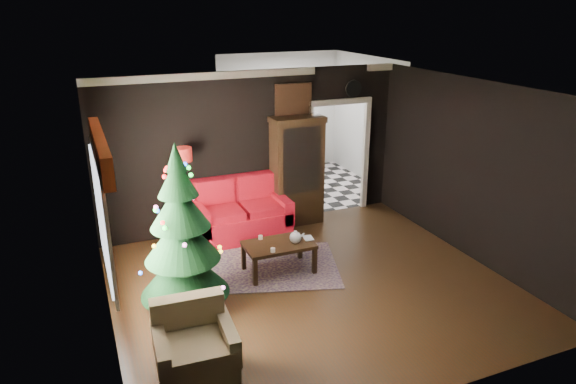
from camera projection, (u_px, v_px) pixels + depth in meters
name	position (u px, v px, depth m)	size (l,w,h in m)	color
floor	(312.00, 286.00, 7.52)	(5.50, 5.50, 0.00)	black
ceiling	(316.00, 92.00, 6.57)	(5.50, 5.50, 0.00)	white
wall_back	(253.00, 150.00, 9.21)	(5.50, 5.50, 0.00)	black
wall_front	(428.00, 281.00, 4.87)	(5.50, 5.50, 0.00)	black
wall_left	(100.00, 227.00, 6.04)	(5.50, 5.50, 0.00)	black
wall_right	(474.00, 172.00, 8.04)	(5.50, 5.50, 0.00)	black
doorway	(338.00, 159.00, 9.95)	(1.10, 0.10, 2.10)	white
left_window	(102.00, 217.00, 6.21)	(0.05, 1.60, 1.40)	white
valance	(100.00, 150.00, 5.96)	(0.12, 2.10, 0.35)	#973012
kitchen_floor	(304.00, 187.00, 11.60)	(3.00, 3.00, 0.00)	silver
kitchen_window	(280.00, 100.00, 12.28)	(0.70, 0.06, 0.70)	white
rug	(268.00, 266.00, 8.07)	(2.12, 1.54, 0.01)	#42303E
loveseat	(241.00, 210.00, 8.98)	(1.70, 0.90, 1.00)	maroon
curio_cabinet	(297.00, 173.00, 9.44)	(0.90, 0.45, 1.90)	black
floor_lamp	(187.00, 198.00, 8.60)	(0.29, 0.29, 1.70)	black
christmas_tree	(181.00, 233.00, 6.74)	(1.19, 1.19, 2.26)	black
armchair	(195.00, 346.00, 5.47)	(0.83, 0.83, 0.85)	tan
coffee_table	(279.00, 257.00, 7.85)	(1.02, 0.61, 0.46)	black
teapot	(295.00, 237.00, 7.75)	(0.20, 0.20, 0.19)	silver
cup_a	(261.00, 237.00, 7.91)	(0.07, 0.07, 0.06)	white
cup_b	(273.00, 250.00, 7.50)	(0.07, 0.07, 0.06)	white
book	(304.00, 233.00, 7.89)	(0.14, 0.01, 0.19)	#8D6D5B
wall_clock	(353.00, 89.00, 9.54)	(0.32, 0.32, 0.06)	white
painting	(293.00, 100.00, 9.15)	(0.62, 0.05, 0.52)	#A07146
kitchen_counter	(284.00, 154.00, 12.49)	(1.80, 0.60, 0.90)	silver
kitchen_table	(298.00, 176.00, 11.11)	(0.70, 0.70, 0.75)	brown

